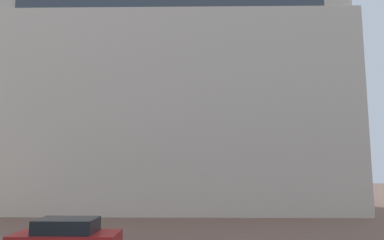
{
  "coord_description": "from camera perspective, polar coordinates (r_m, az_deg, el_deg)",
  "views": [
    {
      "loc": [
        0.19,
        -2.91,
        3.54
      ],
      "look_at": [
        -0.02,
        9.91,
        5.22
      ],
      "focal_mm": 32.82,
      "sensor_mm": 36.0,
      "label": 1
    }
  ],
  "objects": [
    {
      "name": "landmark_building",
      "position": [
        31.67,
        -3.09,
        3.67
      ],
      "size": [
        28.74,
        13.13,
        32.53
      ],
      "color": "beige",
      "rests_on": "ground_plane"
    },
    {
      "name": "car_red",
      "position": [
        15.37,
        -19.75,
        -17.67
      ],
      "size": [
        4.08,
        1.98,
        1.47
      ],
      "color": "red",
      "rests_on": "ground_plane"
    }
  ]
}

